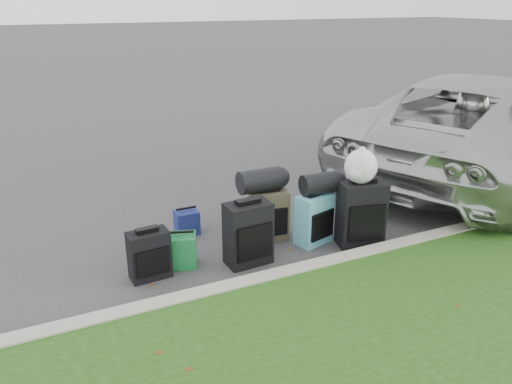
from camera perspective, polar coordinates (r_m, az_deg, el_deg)
name	(u,v)px	position (r m, az deg, el deg)	size (l,w,h in m)	color
ground	(270,238)	(6.17, 1.64, -5.23)	(120.00, 120.00, 0.00)	#383535
curb	(313,269)	(5.37, 6.52, -8.79)	(120.00, 0.18, 0.15)	#9E937F
suv	(479,125)	(8.99, 24.18, 7.00)	(2.73, 5.92, 1.64)	#B7B7B2
suitcase_small_black	(149,255)	(5.34, -12.10, -7.04)	(0.42, 0.23, 0.52)	black
suitcase_large_black_left	(248,233)	(5.46, -0.91, -4.76)	(0.49, 0.30, 0.71)	black
suitcase_olive	(269,215)	(6.02, 1.45, -2.66)	(0.45, 0.28, 0.62)	#3B3524
suitcase_teal	(314,219)	(5.97, 6.64, -3.10)	(0.43, 0.25, 0.61)	teal
suitcase_large_black_right	(361,214)	(5.98, 11.91, -2.47)	(0.52, 0.31, 0.78)	black
tote_green	(181,251)	(5.53, -8.53, -6.64)	(0.32, 0.26, 0.37)	#186F31
tote_navy	(187,222)	(6.27, -7.91, -3.45)	(0.28, 0.22, 0.30)	navy
duffel_left	(260,180)	(5.85, 0.44, 1.33)	(0.28, 0.28, 0.51)	black
duffel_right	(320,183)	(5.86, 7.36, 0.98)	(0.25, 0.25, 0.45)	black
trash_bag	(361,166)	(5.77, 11.90, 2.87)	(0.38, 0.38, 0.38)	white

